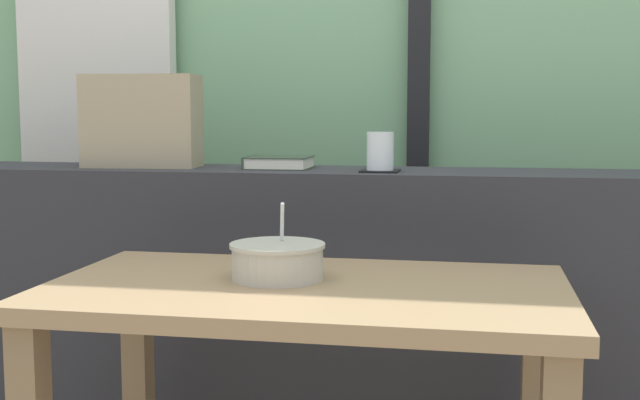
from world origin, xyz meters
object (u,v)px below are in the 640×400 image
(breakfast_table, at_px, (306,343))
(juice_glass, at_px, (380,152))
(coaster_square, at_px, (380,171))
(throw_pillow, at_px, (142,121))
(soup_bowl, at_px, (277,261))
(closed_book, at_px, (279,162))

(breakfast_table, distance_m, juice_glass, 0.66)
(coaster_square, bearing_deg, juice_glass, 90.00)
(breakfast_table, distance_m, coaster_square, 0.63)
(breakfast_table, xyz_separation_m, throw_pillow, (-0.60, 0.61, 0.44))
(throw_pillow, bearing_deg, juice_glass, -5.26)
(throw_pillow, bearing_deg, breakfast_table, -45.42)
(breakfast_table, bearing_deg, soup_bowl, 152.14)
(coaster_square, height_order, soup_bowl, coaster_square)
(breakfast_table, xyz_separation_m, soup_bowl, (-0.07, 0.04, 0.16))
(breakfast_table, distance_m, throw_pillow, 0.96)
(breakfast_table, bearing_deg, closed_book, 108.33)
(coaster_square, distance_m, juice_glass, 0.05)
(coaster_square, xyz_separation_m, throw_pillow, (-0.68, 0.06, 0.13))
(coaster_square, bearing_deg, throw_pillow, 174.74)
(juice_glass, height_order, closed_book, juice_glass)
(closed_book, height_order, throw_pillow, throw_pillow)
(throw_pillow, height_order, soup_bowl, throw_pillow)
(coaster_square, bearing_deg, breakfast_table, -98.93)
(coaster_square, xyz_separation_m, juice_glass, (0.00, 0.00, 0.05))
(closed_book, bearing_deg, soup_bowl, -76.75)
(juice_glass, xyz_separation_m, throw_pillow, (-0.68, 0.06, 0.08))
(juice_glass, distance_m, throw_pillow, 0.69)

